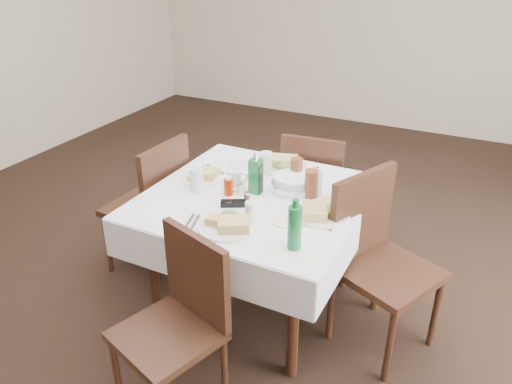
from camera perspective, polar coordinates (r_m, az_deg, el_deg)
ground_plane at (r=3.44m, az=-1.05°, el=-9.61°), size 7.00×7.00×0.00m
room_shell at (r=2.79m, az=-1.36°, el=19.99°), size 6.04×7.04×2.80m
dining_table at (r=2.84m, az=-0.08°, el=-1.98°), size 1.20×1.20×0.76m
chair_north at (r=3.51m, az=6.64°, el=0.80°), size 0.46×0.46×0.90m
chair_south at (r=2.39m, az=-8.57°, el=-13.58°), size 0.53×0.53×0.89m
chair_east at (r=2.75m, az=13.48°, el=-6.59°), size 0.61×0.61×0.98m
chair_west at (r=3.30m, az=-11.52°, el=-0.86°), size 0.47×0.47×0.94m
meal_north at (r=3.11m, az=3.66°, el=3.02°), size 0.31×0.31×0.07m
meal_south at (r=2.48m, az=-3.17°, el=-3.59°), size 0.29×0.29×0.06m
meal_east at (r=2.60m, az=7.50°, el=-2.22°), size 0.30×0.30×0.07m
meal_west at (r=3.00m, az=-6.17°, el=1.85°), size 0.25×0.25×0.05m
side_plate_a at (r=3.16m, az=-1.66°, el=3.05°), size 0.15×0.15×0.01m
side_plate_b at (r=2.54m, az=3.30°, el=-3.33°), size 0.14×0.14×0.01m
water_n at (r=3.04m, az=1.16°, el=3.35°), size 0.07×0.07×0.14m
water_s at (r=2.52m, az=-0.58°, el=-2.32°), size 0.06×0.06×0.11m
water_e at (r=2.81m, az=6.82°, el=1.09°), size 0.08×0.08×0.14m
water_w at (r=2.84m, az=-6.75°, el=1.42°), size 0.07×0.07×0.14m
iced_tea_a at (r=2.93m, az=4.63°, el=2.45°), size 0.07×0.07×0.15m
iced_tea_b at (r=2.77m, az=6.34°, el=0.95°), size 0.08×0.08×0.16m
bread_basket at (r=2.86m, az=4.27°, el=1.02°), size 0.25×0.25×0.08m
oil_cruet_dark at (r=2.79m, az=0.13°, el=1.66°), size 0.05×0.05×0.22m
oil_cruet_green at (r=2.79m, az=-0.06°, el=2.00°), size 0.06×0.06×0.26m
ketchup_bottle at (r=2.79m, az=-3.18°, el=0.68°), size 0.05×0.05×0.11m
salt_shaker at (r=2.80m, az=-1.84°, el=0.40°), size 0.03×0.03×0.07m
pepper_shaker at (r=2.69m, az=-1.07°, el=-0.70°), size 0.03×0.03×0.07m
coffee_mug at (r=2.88m, az=-2.50°, el=1.43°), size 0.14×0.14×0.10m
sunglasses at (r=2.69m, az=-2.53°, el=-1.30°), size 0.15×0.11×0.03m
green_bottle at (r=2.29m, az=4.44°, el=-3.99°), size 0.07×0.07×0.25m
sugar_caddy at (r=2.57m, az=5.80°, el=-2.58°), size 0.09×0.05×0.05m
cutlery_n at (r=3.09m, az=6.87°, el=2.19°), size 0.11×0.17×0.01m
cutlery_s at (r=2.53m, az=-7.43°, el=-3.68°), size 0.10×0.20×0.01m
cutlery_e at (r=2.53m, az=6.94°, el=-3.69°), size 0.20×0.08×0.01m
cutlery_w at (r=3.11m, az=-4.92°, el=2.53°), size 0.19×0.12×0.01m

